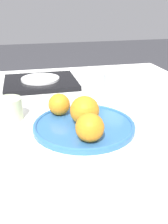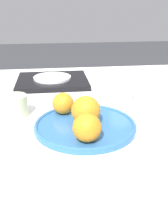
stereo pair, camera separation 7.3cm
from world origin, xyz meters
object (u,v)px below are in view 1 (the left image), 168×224
Objects in this scene: side_plate at (40,79)px; serving_tray at (40,82)px; cup_0 at (9,109)px; napkin at (128,70)px; orange_1 at (85,111)px; fruit_platter at (84,125)px; orange_0 at (59,104)px; water_glass at (114,88)px; orange_2 at (90,128)px.

serving_tray is at bearing 90.00° from side_plate.
cup_0 reaches higher than side_plate.
cup_0 is at bearing -141.27° from napkin.
orange_1 is at bearing -122.75° from napkin.
orange_1 is 1.04× the size of cup_0.
orange_1 reaches higher than fruit_platter.
fruit_platter is 1.79× the size of side_plate.
orange_0 is 0.23m from water_glass.
serving_tray is at bearing 98.39° from orange_2.
orange_2 is at bearing -46.04° from cup_0.
napkin is at bearing 15.72° from serving_tray.
cup_0 is at bearing -109.60° from side_plate.
cup_0 is 0.56× the size of napkin.
cup_0 is at bearing 151.38° from fruit_platter.
side_plate is at bearing 70.40° from cup_0.
orange_2 is 0.31m from water_glass.
side_plate is (-0.09, 0.45, 0.02)m from fruit_platter.
orange_1 is 0.59× the size of napkin.
orange_2 is 0.45× the size of side_plate.
orange_1 reaches higher than cup_0.
serving_tray is 2.15× the size of napkin.
orange_2 is 0.55m from side_plate.
orange_0 is 0.41× the size of side_plate.
serving_tray is (-0.09, 0.45, 0.00)m from fruit_platter.
orange_0 is at bearing 124.14° from fruit_platter.
fruit_platter is 0.10m from orange_2.
serving_tray is at bearing -164.28° from napkin.
orange_0 is at bearing -85.30° from serving_tray.
fruit_platter is 0.46m from side_plate.
side_plate is 0.36m from cup_0.
water_glass is at bearing 49.51° from orange_1.
napkin is at bearing 57.25° from orange_1.
fruit_platter is 3.51× the size of orange_1.
fruit_platter is at bearing -122.82° from napkin.
side_plate is (-0.24, 0.27, -0.03)m from water_glass.
napkin is (0.46, 0.13, -0.01)m from serving_tray.
water_glass reaches higher than orange_1.
side_plate is 2.05× the size of cup_0.
fruit_platter is 0.04m from orange_1.
serving_tray is 0.01m from side_plate.
napkin is at bearing 48.87° from orange_0.
orange_1 reaches higher than orange_0.
side_plate is (-0.09, 0.45, -0.03)m from orange_1.
serving_tray reaches higher than fruit_platter.
orange_0 is 0.15m from cup_0.
orange_1 is 0.69m from napkin.
fruit_platter is at bearing -78.95° from side_plate.
orange_0 is at bearing -10.57° from cup_0.
cup_0 is at bearing 152.08° from orange_1.
fruit_platter is 0.69m from napkin.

